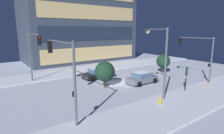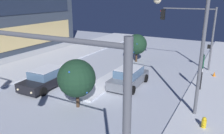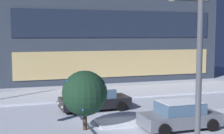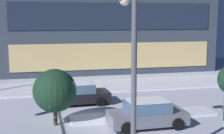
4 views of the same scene
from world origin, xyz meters
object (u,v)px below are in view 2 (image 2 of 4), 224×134
(fire_hydrant, at_px, (204,124))
(traffic_light_corner_near_left, at_px, (52,104))
(traffic_light_corner_near_right, at_px, (191,27))
(street_lamp_arched, at_px, (187,37))
(parking_info_sign, at_px, (202,68))
(construction_cone, at_px, (214,75))
(car_near, at_px, (129,77))
(decorated_tree_left_of_median, at_px, (137,44))
(decorated_tree_median, at_px, (77,78))
(car_far, at_px, (47,78))

(fire_hydrant, bearing_deg, traffic_light_corner_near_left, 159.03)
(traffic_light_corner_near_right, bearing_deg, fire_hydrant, 105.38)
(street_lamp_arched, height_order, parking_info_sign, street_lamp_arched)
(fire_hydrant, height_order, construction_cone, fire_hydrant)
(car_near, xyz_separation_m, street_lamp_arched, (-2.32, -4.55, 3.93))
(traffic_light_corner_near_right, relative_size, decorated_tree_left_of_median, 1.97)
(traffic_light_corner_near_right, bearing_deg, construction_cone, 148.89)
(parking_info_sign, height_order, decorated_tree_median, decorated_tree_median)
(parking_info_sign, distance_m, construction_cone, 4.06)
(traffic_light_corner_near_left, relative_size, decorated_tree_median, 1.93)
(traffic_light_corner_near_right, xyz_separation_m, fire_hydrant, (-10.65, -2.93, -3.78))
(traffic_light_corner_near_left, xyz_separation_m, construction_cone, (16.91, -2.71, -3.98))
(traffic_light_corner_near_right, bearing_deg, traffic_light_corner_near_left, 89.76)
(car_far, relative_size, decorated_tree_left_of_median, 1.57)
(car_near, relative_size, decorated_tree_median, 1.38)
(fire_hydrant, distance_m, decorated_tree_left_of_median, 13.49)
(construction_cone, bearing_deg, car_near, 132.34)
(car_far, bearing_deg, traffic_light_corner_near_left, 43.82)
(traffic_light_corner_near_right, height_order, parking_info_sign, traffic_light_corner_near_right)
(traffic_light_corner_near_right, height_order, fire_hydrant, traffic_light_corner_near_right)
(car_near, distance_m, decorated_tree_median, 5.21)
(car_near, height_order, car_far, same)
(traffic_light_corner_near_right, xyz_separation_m, street_lamp_arched, (-9.21, -1.35, 0.51))
(street_lamp_arched, bearing_deg, fire_hydrant, 145.97)
(car_near, xyz_separation_m, parking_info_sign, (1.60, -5.18, 1.10))
(parking_info_sign, height_order, decorated_tree_left_of_median, decorated_tree_left_of_median)
(car_near, relative_size, fire_hydrant, 5.85)
(street_lamp_arched, xyz_separation_m, fire_hydrant, (-1.44, -1.58, -4.29))
(fire_hydrant, height_order, parking_info_sign, parking_info_sign)
(parking_info_sign, relative_size, decorated_tree_median, 0.89)
(car_near, bearing_deg, traffic_light_corner_near_left, -165.66)
(car_near, height_order, traffic_light_corner_near_right, traffic_light_corner_near_right)
(traffic_light_corner_near_right, bearing_deg, car_near, 65.15)
(fire_hydrant, relative_size, decorated_tree_left_of_median, 0.25)
(car_far, height_order, traffic_light_corner_near_left, traffic_light_corner_near_left)
(street_lamp_arched, bearing_deg, decorated_tree_median, 31.81)
(parking_info_sign, relative_size, decorated_tree_left_of_median, 0.93)
(traffic_light_corner_near_left, relative_size, decorated_tree_left_of_median, 2.02)
(car_near, relative_size, traffic_light_corner_near_right, 0.73)
(fire_hydrant, bearing_deg, car_far, 87.44)
(fire_hydrant, xyz_separation_m, decorated_tree_median, (-1.11, 7.48, 1.61))
(decorated_tree_median, relative_size, construction_cone, 5.76)
(car_near, distance_m, car_far, 6.44)
(car_far, distance_m, traffic_light_corner_near_right, 13.82)
(parking_info_sign, xyz_separation_m, decorated_tree_left_of_median, (5.17, 7.35, 0.13))
(street_lamp_arched, bearing_deg, car_far, 13.61)
(car_near, bearing_deg, parking_info_sign, -73.52)
(car_far, height_order, decorated_tree_left_of_median, decorated_tree_left_of_median)
(fire_hydrant, xyz_separation_m, construction_cone, (9.06, 0.30, -0.08))
(car_near, distance_m, decorated_tree_left_of_median, 7.21)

